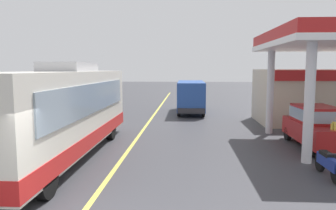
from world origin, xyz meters
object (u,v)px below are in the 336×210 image
coach_bus_main (61,114)px  minibus_opposing_lane (191,94)px  car_at_pump (316,125)px  motorcycle_parked_forecourt (328,163)px

coach_bus_main → minibus_opposing_lane: bearing=68.7°
car_at_pump → minibus_opposing_lane: (-5.32, 10.89, 0.46)m
motorcycle_parked_forecourt → minibus_opposing_lane: bearing=105.7°
car_at_pump → motorcycle_parked_forecourt: size_ratio=2.33×
coach_bus_main → motorcycle_parked_forecourt: (9.27, -1.71, -1.28)m
car_at_pump → motorcycle_parked_forecourt: 4.13m
car_at_pump → motorcycle_parked_forecourt: (-1.15, -3.92, -0.57)m
car_at_pump → minibus_opposing_lane: minibus_opposing_lane is taller
coach_bus_main → motorcycle_parked_forecourt: size_ratio=6.13×
minibus_opposing_lane → coach_bus_main: bearing=-111.3°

